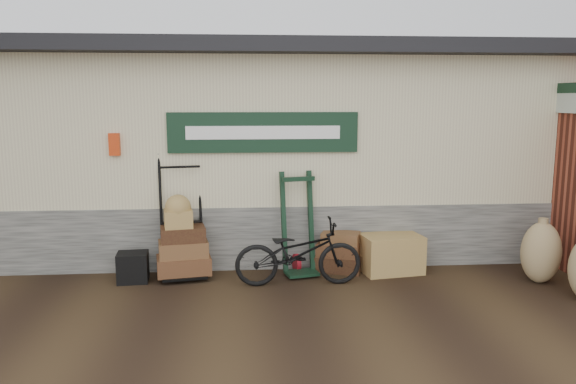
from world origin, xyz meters
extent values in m
plane|color=black|center=(0.00, 0.00, 0.00)|extent=(80.00, 80.00, 0.00)
cube|color=#4C4C47|center=(0.00, 2.75, 0.45)|extent=(14.00, 3.54, 0.90)
cube|color=#C5B790|center=(0.00, 2.75, 1.95)|extent=(14.00, 3.50, 2.10)
cube|color=black|center=(0.00, 2.60, 3.10)|extent=(14.40, 4.10, 0.20)
cube|color=black|center=(-0.30, 0.97, 1.95)|extent=(2.60, 0.06, 0.55)
cube|color=white|center=(-0.30, 0.94, 1.95)|extent=(2.10, 0.01, 0.18)
cube|color=red|center=(-2.30, 0.97, 1.80)|extent=(0.14, 0.10, 0.30)
cube|color=olive|center=(1.47, 0.73, 0.26)|extent=(0.88, 0.65, 0.53)
cube|color=black|center=(-2.06, 0.59, 0.20)|extent=(0.42, 0.37, 0.39)
imported|color=black|center=(0.12, 0.29, 0.48)|extent=(0.59, 1.65, 0.96)
ellipsoid|color=olive|center=(3.31, 0.13, 0.41)|extent=(0.60, 0.54, 0.82)
camera|label=1|loc=(-0.57, -6.72, 2.41)|focal=35.00mm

